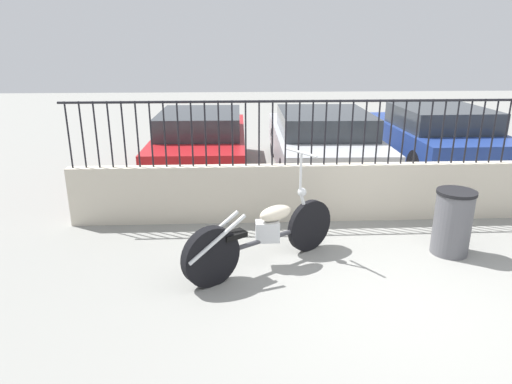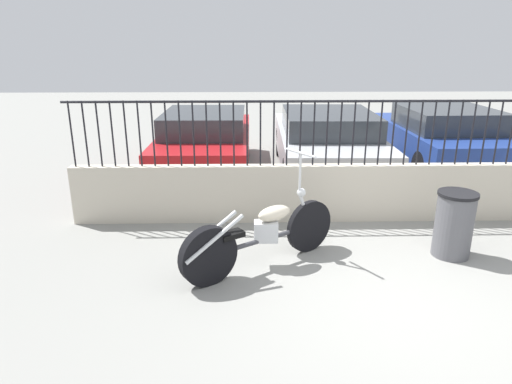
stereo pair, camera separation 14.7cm
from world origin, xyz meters
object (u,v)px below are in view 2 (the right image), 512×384
(trash_bin, at_px, (454,224))
(car_blue, at_px, (442,137))
(car_silver, at_px, (326,141))
(car_red, at_px, (206,141))
(motorcycle_dark_grey, at_px, (255,237))

(trash_bin, relative_size, car_blue, 0.21)
(trash_bin, relative_size, car_silver, 0.18)
(trash_bin, distance_m, car_blue, 4.40)
(trash_bin, relative_size, car_red, 0.20)
(car_blue, bearing_deg, car_silver, 96.07)
(car_silver, bearing_deg, motorcycle_dark_grey, 161.09)
(trash_bin, distance_m, car_silver, 3.93)
(motorcycle_dark_grey, relative_size, car_silver, 0.40)
(motorcycle_dark_grey, distance_m, car_blue, 5.96)
(car_silver, xyz_separation_m, car_blue, (2.48, 0.31, 0.00))
(car_red, xyz_separation_m, car_blue, (4.90, 0.24, 0.01))
(motorcycle_dark_grey, distance_m, car_red, 4.28)
(trash_bin, bearing_deg, car_silver, 103.95)
(motorcycle_dark_grey, xyz_separation_m, car_red, (-0.90, 4.18, 0.24))
(car_blue, bearing_deg, motorcycle_dark_grey, 136.79)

